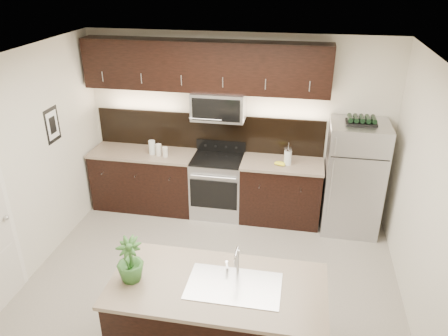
{
  "coord_description": "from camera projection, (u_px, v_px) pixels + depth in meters",
  "views": [
    {
      "loc": [
        0.93,
        -4.09,
        3.58
      ],
      "look_at": [
        0.06,
        0.55,
        1.33
      ],
      "focal_mm": 35.0,
      "sensor_mm": 36.0,
      "label": 1
    }
  ],
  "objects": [
    {
      "name": "bananas",
      "position": [
        277.0,
        163.0,
        6.23
      ],
      "size": [
        0.19,
        0.17,
        0.05
      ],
      "primitive_type": "ellipsoid",
      "rotation": [
        0.0,
        0.0,
        -0.33
      ],
      "color": "yellow",
      "rests_on": "counter_run"
    },
    {
      "name": "upper_fixtures",
      "position": [
        206.0,
        74.0,
        6.1
      ],
      "size": [
        3.49,
        0.4,
        1.66
      ],
      "color": "black",
      "rests_on": "counter_run"
    },
    {
      "name": "french_press",
      "position": [
        288.0,
        157.0,
        6.19
      ],
      "size": [
        0.11,
        0.11,
        0.32
      ],
      "rotation": [
        0.0,
        0.0,
        0.33
      ],
      "color": "silver",
      "rests_on": "counter_run"
    },
    {
      "name": "refrigerator",
      "position": [
        353.0,
        178.0,
        6.13
      ],
      "size": [
        0.78,
        0.71,
        1.62
      ],
      "primitive_type": "cube",
      "color": "#B2B2B7",
      "rests_on": "ground"
    },
    {
      "name": "sink_faucet",
      "position": [
        234.0,
        284.0,
        3.91
      ],
      "size": [
        0.84,
        0.5,
        0.28
      ],
      "color": "silver",
      "rests_on": "island"
    },
    {
      "name": "counter_run",
      "position": [
        205.0,
        184.0,
        6.69
      ],
      "size": [
        3.51,
        0.65,
        0.94
      ],
      "color": "black",
      "rests_on": "ground"
    },
    {
      "name": "island",
      "position": [
        218.0,
        323.0,
        4.13
      ],
      "size": [
        1.96,
        0.96,
        0.94
      ],
      "color": "black",
      "rests_on": "ground"
    },
    {
      "name": "room_walls",
      "position": [
        198.0,
        159.0,
        4.58
      ],
      "size": [
        4.52,
        4.02,
        2.71
      ],
      "color": "beige",
      "rests_on": "ground"
    },
    {
      "name": "wine_rack",
      "position": [
        362.0,
        120.0,
        5.76
      ],
      "size": [
        0.4,
        0.25,
        0.1
      ],
      "color": "black",
      "rests_on": "refrigerator"
    },
    {
      "name": "canisters",
      "position": [
        157.0,
        149.0,
        6.5
      ],
      "size": [
        0.31,
        0.15,
        0.21
      ],
      "rotation": [
        0.0,
        0.0,
        -0.27
      ],
      "color": "silver",
      "rests_on": "counter_run"
    },
    {
      "name": "plant",
      "position": [
        130.0,
        260.0,
        3.9
      ],
      "size": [
        0.29,
        0.29,
        0.43
      ],
      "primitive_type": "imported",
      "rotation": [
        0.0,
        0.0,
        -0.2
      ],
      "color": "#2E5E25",
      "rests_on": "island"
    },
    {
      "name": "ground",
      "position": [
        211.0,
        285.0,
        5.32
      ],
      "size": [
        4.5,
        4.5,
        0.0
      ],
      "primitive_type": "plane",
      "color": "gray",
      "rests_on": "ground"
    }
  ]
}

